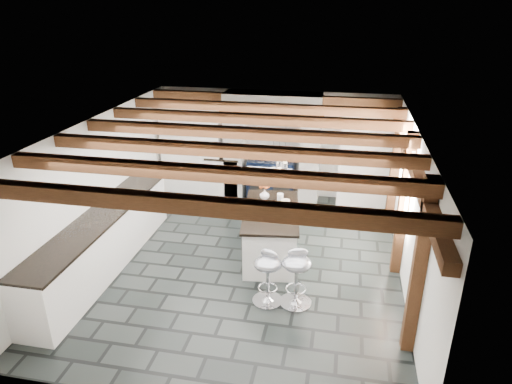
% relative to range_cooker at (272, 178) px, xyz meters
% --- Properties ---
extents(ground, '(6.00, 6.00, 0.00)m').
position_rel_range_cooker_xyz_m(ground, '(0.00, -2.68, -0.47)').
color(ground, black).
rests_on(ground, ground).
extents(room_shell, '(6.00, 6.03, 6.00)m').
position_rel_range_cooker_xyz_m(room_shell, '(-0.61, -1.26, 0.60)').
color(room_shell, white).
rests_on(room_shell, ground).
extents(range_cooker, '(1.00, 0.63, 0.99)m').
position_rel_range_cooker_xyz_m(range_cooker, '(0.00, 0.00, 0.00)').
color(range_cooker, black).
rests_on(range_cooker, ground).
extents(kitchen_island, '(1.10, 1.80, 1.13)m').
position_rel_range_cooker_xyz_m(kitchen_island, '(0.38, -2.39, -0.03)').
color(kitchen_island, white).
rests_on(kitchen_island, ground).
extents(bar_stool_near, '(0.51, 0.51, 0.86)m').
position_rel_range_cooker_xyz_m(bar_stool_near, '(0.95, -3.65, 0.07)').
color(bar_stool_near, silver).
rests_on(bar_stool_near, ground).
extents(bar_stool_far, '(0.52, 0.52, 0.81)m').
position_rel_range_cooker_xyz_m(bar_stool_far, '(0.55, -3.68, 0.04)').
color(bar_stool_far, silver).
rests_on(bar_stool_far, ground).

